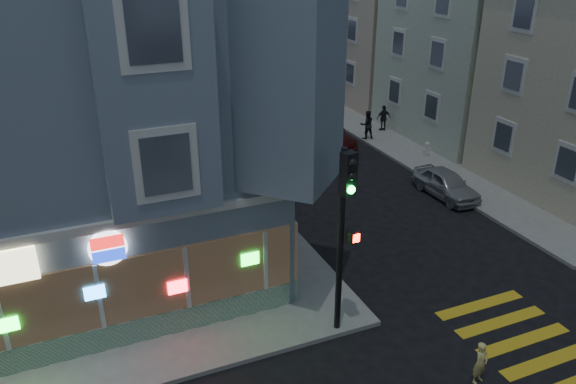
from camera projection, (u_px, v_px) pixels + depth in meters
sidewalk_ne at (462, 96)px, 41.82m from camera, size 24.00×42.00×0.15m
corner_building at (24, 98)px, 19.05m from camera, size 14.60×14.60×11.40m
row_house_b at (504, 40)px, 32.51m from camera, size 12.00×8.60×10.50m
row_house_c at (413, 32)px, 40.36m from camera, size 12.00×8.60×9.00m
row_house_d at (353, 8)px, 47.60m from camera, size 12.00×8.60×10.50m
utility_pole at (326, 38)px, 36.79m from camera, size 2.20×0.30×9.00m
street_tree_near at (293, 38)px, 42.25m from camera, size 3.00×3.00×5.30m
street_tree_far at (256, 24)px, 48.96m from camera, size 3.00×3.00×5.30m
running_child at (481, 363)px, 14.71m from camera, size 0.51×0.40×1.24m
pedestrian_a at (367, 125)px, 32.35m from camera, size 0.90×0.75×1.66m
pedestrian_b at (384, 118)px, 33.75m from camera, size 0.92×0.42×1.55m
parked_car_a at (446, 184)px, 25.46m from camera, size 1.53×3.67×1.24m
parked_car_b at (294, 110)px, 36.13m from camera, size 1.54×4.33×1.42m
parked_car_c at (324, 134)px, 31.63m from camera, size 2.22×5.10×1.46m
parked_car_d at (286, 89)px, 41.08m from camera, size 2.98×5.57×1.49m
traffic_signal at (345, 214)px, 15.13m from camera, size 0.70×0.64×5.69m
fire_hydrant at (427, 149)px, 29.86m from camera, size 0.46×0.27×0.80m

